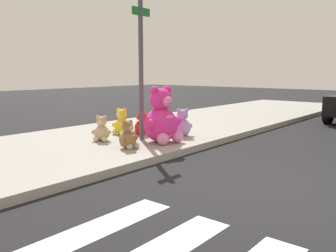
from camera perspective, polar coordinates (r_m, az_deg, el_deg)
name	(u,v)px	position (r m, az deg, el deg)	size (l,w,h in m)	color
ground_plane	(317,197)	(5.65, 22.48, -10.31)	(60.00, 60.00, 0.00)	black
sidewalk	(87,145)	(8.62, -12.62, -2.88)	(28.00, 4.40, 0.15)	#9E9B93
sign_pole	(141,68)	(8.52, -4.27, 9.17)	(0.56, 0.11, 3.20)	#4C4C51
plush_pink_large	(162,120)	(8.24, -0.97, 0.96)	(0.98, 0.90, 1.29)	#F22D93
plush_lime	(127,135)	(8.14, -6.41, -1.35)	(0.37, 0.38, 0.53)	#8CD133
plush_yellow	(121,124)	(9.40, -7.36, 0.34)	(0.47, 0.51, 0.67)	yellow
plush_red	(141,125)	(9.27, -4.25, 0.13)	(0.44, 0.44, 0.61)	red
plush_brown	(128,137)	(7.66, -6.26, -1.76)	(0.46, 0.40, 0.60)	olive
plush_lavender	(182,125)	(9.08, 2.26, 0.18)	(0.50, 0.50, 0.70)	#B28CD8
plush_tan	(101,131)	(8.58, -10.44, -0.73)	(0.43, 0.42, 0.60)	tan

